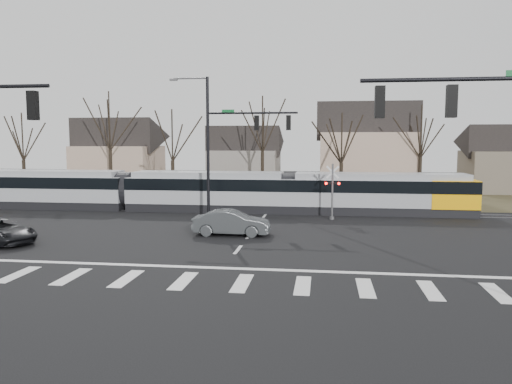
# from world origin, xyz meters

# --- Properties ---
(ground) EXTENTS (140.00, 140.00, 0.00)m
(ground) POSITION_xyz_m (0.00, 0.00, 0.00)
(ground) COLOR black
(grass_verge) EXTENTS (140.00, 28.00, 0.01)m
(grass_verge) POSITION_xyz_m (0.00, 32.00, 0.01)
(grass_verge) COLOR #38331E
(grass_verge) RESTS_ON ground
(crosswalk) EXTENTS (27.00, 2.60, 0.01)m
(crosswalk) POSITION_xyz_m (0.00, -4.00, 0.01)
(crosswalk) COLOR silver
(crosswalk) RESTS_ON ground
(stop_line) EXTENTS (28.00, 0.35, 0.01)m
(stop_line) POSITION_xyz_m (0.00, -1.80, 0.01)
(stop_line) COLOR silver
(stop_line) RESTS_ON ground
(lane_dashes) EXTENTS (0.18, 30.00, 0.01)m
(lane_dashes) POSITION_xyz_m (0.00, 16.00, 0.01)
(lane_dashes) COLOR silver
(lane_dashes) RESTS_ON ground
(rail_pair) EXTENTS (90.00, 1.52, 0.06)m
(rail_pair) POSITION_xyz_m (0.00, 15.80, 0.03)
(rail_pair) COLOR #59595E
(rail_pair) RESTS_ON ground
(tram) EXTENTS (41.55, 3.08, 3.15)m
(tram) POSITION_xyz_m (-5.00, 16.00, 1.72)
(tram) COLOR gray
(tram) RESTS_ON ground
(sedan) EXTENTS (1.68, 4.61, 1.51)m
(sedan) POSITION_xyz_m (-1.06, 5.92, 0.76)
(sedan) COLOR #3D4143
(sedan) RESTS_ON ground
(signal_pole_near_right) EXTENTS (6.72, 0.44, 8.00)m
(signal_pole_near_right) POSITION_xyz_m (10.11, -6.00, 5.17)
(signal_pole_near_right) COLOR black
(signal_pole_near_right) RESTS_ON ground
(signal_pole_far) EXTENTS (9.28, 0.44, 10.20)m
(signal_pole_far) POSITION_xyz_m (-2.41, 12.50, 5.70)
(signal_pole_far) COLOR black
(signal_pole_far) RESTS_ON ground
(rail_crossing_signal) EXTENTS (1.08, 0.36, 4.00)m
(rail_crossing_signal) POSITION_xyz_m (5.00, 12.79, 1.89)
(rail_crossing_signal) COLOR #59595B
(rail_crossing_signal) RESTS_ON ground
(tree_row) EXTENTS (59.20, 7.20, 10.00)m
(tree_row) POSITION_xyz_m (2.00, 26.00, 5.00)
(tree_row) COLOR black
(tree_row) RESTS_ON ground
(house_a) EXTENTS (9.72, 8.64, 8.60)m
(house_a) POSITION_xyz_m (-20.00, 34.00, 4.46)
(house_a) COLOR tan
(house_a) RESTS_ON ground
(house_b) EXTENTS (8.64, 7.56, 7.65)m
(house_b) POSITION_xyz_m (-5.00, 36.00, 3.97)
(house_b) COLOR slate
(house_b) RESTS_ON ground
(house_c) EXTENTS (10.80, 8.64, 10.10)m
(house_c) POSITION_xyz_m (9.00, 33.00, 5.23)
(house_c) COLOR tan
(house_c) RESTS_ON ground
(house_d) EXTENTS (8.64, 7.56, 7.65)m
(house_d) POSITION_xyz_m (24.00, 35.00, 3.97)
(house_d) COLOR brown
(house_d) RESTS_ON ground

